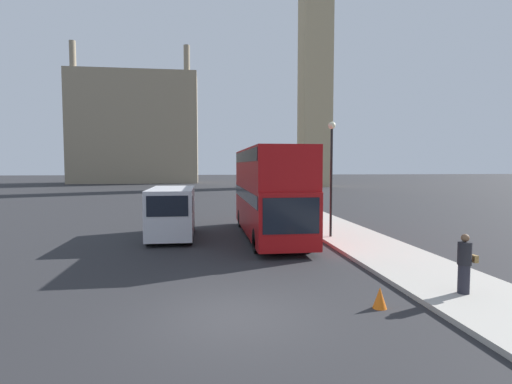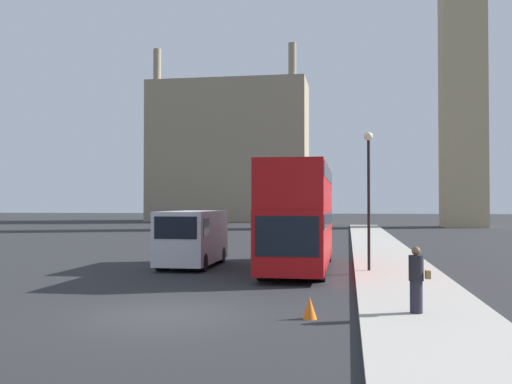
{
  "view_description": "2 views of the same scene",
  "coord_description": "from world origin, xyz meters",
  "px_view_note": "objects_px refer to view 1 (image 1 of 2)",
  "views": [
    {
      "loc": [
        -0.7,
        -9.5,
        3.68
      ],
      "look_at": [
        1.87,
        9.81,
        2.38
      ],
      "focal_mm": 28.0,
      "sensor_mm": 36.0,
      "label": 1
    },
    {
      "loc": [
        4.73,
        -14.23,
        2.88
      ],
      "look_at": [
        -0.23,
        16.55,
        3.51
      ],
      "focal_mm": 40.0,
      "sensor_mm": 36.0,
      "label": 2
    }
  ],
  "objects_px": {
    "red_double_decker_bus": "(269,189)",
    "street_lamp": "(331,161)",
    "pedestrian": "(465,264)",
    "white_van": "(172,211)",
    "clock_tower": "(316,17)"
  },
  "relations": [
    {
      "from": "pedestrian",
      "to": "clock_tower",
      "type": "bearing_deg",
      "value": 78.09
    },
    {
      "from": "red_double_decker_bus",
      "to": "street_lamp",
      "type": "bearing_deg",
      "value": -18.96
    },
    {
      "from": "white_van",
      "to": "street_lamp",
      "type": "relative_size",
      "value": 0.93
    },
    {
      "from": "red_double_decker_bus",
      "to": "pedestrian",
      "type": "distance_m",
      "value": 10.86
    },
    {
      "from": "pedestrian",
      "to": "white_van",
      "type": "bearing_deg",
      "value": 129.75
    },
    {
      "from": "red_double_decker_bus",
      "to": "street_lamp",
      "type": "distance_m",
      "value": 3.4
    },
    {
      "from": "white_van",
      "to": "clock_tower",
      "type": "bearing_deg",
      "value": 66.31
    },
    {
      "from": "red_double_decker_bus",
      "to": "pedestrian",
      "type": "height_order",
      "value": "red_double_decker_bus"
    },
    {
      "from": "clock_tower",
      "to": "white_van",
      "type": "xyz_separation_m",
      "value": [
        -20.99,
        -47.83,
        -27.77
      ]
    },
    {
      "from": "clock_tower",
      "to": "street_lamp",
      "type": "height_order",
      "value": "clock_tower"
    },
    {
      "from": "street_lamp",
      "to": "clock_tower",
      "type": "bearing_deg",
      "value": 75.06
    },
    {
      "from": "clock_tower",
      "to": "pedestrian",
      "type": "height_order",
      "value": "clock_tower"
    },
    {
      "from": "clock_tower",
      "to": "red_double_decker_bus",
      "type": "bearing_deg",
      "value": -108.43
    },
    {
      "from": "clock_tower",
      "to": "red_double_decker_bus",
      "type": "height_order",
      "value": "clock_tower"
    },
    {
      "from": "red_double_decker_bus",
      "to": "white_van",
      "type": "height_order",
      "value": "red_double_decker_bus"
    }
  ]
}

